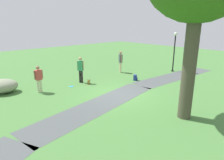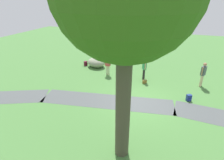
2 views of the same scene
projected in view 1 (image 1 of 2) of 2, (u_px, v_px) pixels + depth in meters
name	position (u px, v px, depth m)	size (l,w,h in m)	color
ground_plane	(121.00, 94.00, 11.31)	(48.00, 48.00, 0.00)	#487B3B
footpath_segment_near	(176.00, 76.00, 15.22)	(8.11, 2.29, 0.01)	#4C5151
footpath_segment_mid	(99.00, 105.00, 9.83)	(8.16, 2.85, 0.01)	#4C5151
lamp_post	(175.00, 47.00, 16.16)	(0.28, 0.28, 3.24)	black
lawn_boulder	(3.00, 86.00, 11.49)	(2.08, 1.93, 0.81)	gray
woman_with_handbag	(81.00, 68.00, 13.27)	(0.37, 0.48, 1.78)	black
man_near_boulder	(39.00, 77.00, 11.42)	(0.52, 0.25, 1.59)	beige
passerby_on_path	(120.00, 60.00, 16.05)	(0.39, 0.46, 1.75)	beige
handbag_on_grass	(89.00, 82.00, 13.22)	(0.38, 0.38, 0.31)	brown
spare_backpack_on_lawn	(135.00, 78.00, 14.04)	(0.34, 0.34, 0.40)	navy
frisbee_on_grass	(71.00, 86.00, 12.70)	(0.26, 0.26, 0.02)	#2CA0D4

